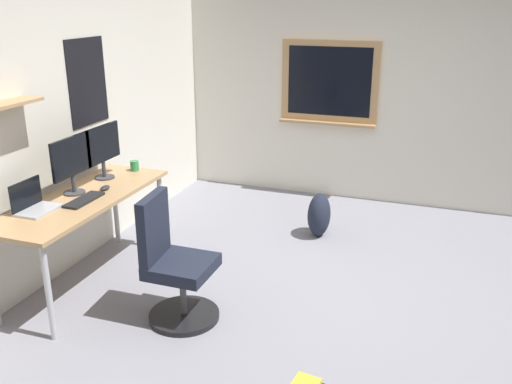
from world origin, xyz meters
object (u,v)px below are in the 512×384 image
(laptop, at_px, (34,204))
(desk, at_px, (83,205))
(keyboard, at_px, (84,200))
(coffee_mug, at_px, (135,166))
(backpack, at_px, (319,215))
(monitor_secondary, at_px, (103,148))
(office_chair, at_px, (174,268))
(monitor_primary, at_px, (72,161))
(computer_mouse, at_px, (105,188))

(laptop, bearing_deg, desk, -21.22)
(desk, height_order, keyboard, keyboard)
(coffee_mug, height_order, backpack, coffee_mug)
(backpack, bearing_deg, monitor_secondary, 123.76)
(office_chair, distance_m, monitor_primary, 1.22)
(monitor_secondary, height_order, computer_mouse, monitor_secondary)
(monitor_primary, xyz_separation_m, coffee_mug, (0.69, -0.12, -0.22))
(coffee_mug, xyz_separation_m, backpack, (0.83, -1.53, -0.59))
(monitor_secondary, relative_size, coffee_mug, 5.04)
(desk, xyz_separation_m, coffee_mug, (0.74, -0.03, 0.12))
(monitor_primary, xyz_separation_m, monitor_secondary, (0.42, 0.00, 0.00))
(laptop, bearing_deg, backpack, -41.23)
(desk, xyz_separation_m, monitor_secondary, (0.46, 0.10, 0.34))
(desk, xyz_separation_m, keyboard, (-0.08, -0.08, 0.08))
(office_chair, relative_size, monitor_primary, 2.05)
(office_chair, bearing_deg, keyboard, 79.36)
(desk, bearing_deg, coffee_mug, -2.03)
(keyboard, xyz_separation_m, computer_mouse, (0.28, -0.00, 0.01))
(monitor_primary, bearing_deg, computer_mouse, -48.43)
(computer_mouse, bearing_deg, office_chair, -117.60)
(keyboard, bearing_deg, office_chair, -100.64)
(monitor_primary, height_order, computer_mouse, monitor_primary)
(monitor_primary, bearing_deg, monitor_secondary, 0.00)
(office_chair, distance_m, backpack, 1.93)
(monitor_primary, bearing_deg, laptop, 173.43)
(office_chair, bearing_deg, computer_mouse, 62.40)
(desk, height_order, monitor_secondary, monitor_secondary)
(desk, distance_m, backpack, 2.26)
(monitor_secondary, height_order, backpack, monitor_secondary)
(desk, xyz_separation_m, backpack, (1.57, -1.56, -0.47))
(monitor_primary, bearing_deg, office_chair, -105.63)
(monitor_secondary, relative_size, backpack, 1.06)
(monitor_secondary, bearing_deg, monitor_primary, 180.00)
(keyboard, height_order, coffee_mug, coffee_mug)
(laptop, relative_size, backpack, 0.71)
(desk, height_order, laptop, laptop)
(monitor_primary, bearing_deg, backpack, -47.34)
(computer_mouse, xyz_separation_m, backpack, (1.37, -1.48, -0.56))
(desk, height_order, computer_mouse, computer_mouse)
(laptop, height_order, monitor_secondary, monitor_secondary)
(monitor_secondary, relative_size, computer_mouse, 4.46)
(laptop, distance_m, monitor_secondary, 0.87)
(laptop, height_order, computer_mouse, laptop)
(monitor_primary, height_order, monitor_secondary, same)
(coffee_mug, distance_m, backpack, 1.84)
(keyboard, height_order, backpack, keyboard)
(monitor_secondary, xyz_separation_m, computer_mouse, (-0.26, -0.17, -0.25))
(office_chair, height_order, computer_mouse, office_chair)
(keyboard, xyz_separation_m, coffee_mug, (0.82, 0.05, 0.04))
(keyboard, height_order, computer_mouse, computer_mouse)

